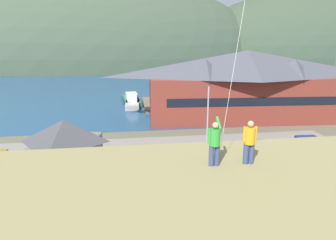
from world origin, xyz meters
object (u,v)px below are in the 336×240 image
at_px(parked_car_lone_by_shed, 282,176).
at_px(parked_car_corner_spot, 57,198).
at_px(moored_boat_wharfside, 133,103).
at_px(parking_light_pole, 208,113).
at_px(storage_shed_near_lot, 66,148).
at_px(person_companion, 250,141).
at_px(parked_car_front_row_red, 139,191).
at_px(moored_boat_outer_mooring, 171,101).
at_px(wharf_dock, 153,104).
at_px(parked_car_mid_row_center, 306,145).
at_px(parked_car_mid_row_far, 260,150).
at_px(person_kite_flyer, 215,142).
at_px(parked_car_front_row_silver, 202,158).
at_px(harbor_lodge, 246,84).
at_px(moored_boat_inner_slip, 131,100).

bearing_deg(parked_car_lone_by_shed, parked_car_corner_spot, -175.78).
xyz_separation_m(moored_boat_wharfside, parking_light_pole, (7.56, -22.24, 3.31)).
height_order(storage_shed_near_lot, person_companion, person_companion).
relative_size(parked_car_front_row_red, parking_light_pole, 0.64).
distance_m(moored_boat_outer_mooring, person_companion, 43.32).
height_order(parking_light_pole, person_companion, person_companion).
distance_m(wharf_dock, person_companion, 42.56).
distance_m(storage_shed_near_lot, parked_car_front_row_red, 8.15).
xyz_separation_m(moored_boat_outer_mooring, parked_car_mid_row_center, (10.29, -25.85, 0.34)).
distance_m(storage_shed_near_lot, parked_car_mid_row_far, 18.27).
height_order(moored_boat_wharfside, person_companion, person_companion).
distance_m(wharf_dock, person_kite_flyer, 42.58).
height_order(parked_car_front_row_silver, parked_car_mid_row_far, same).
xyz_separation_m(parked_car_lone_by_shed, parked_car_front_row_silver, (-5.47, 4.54, 0.00)).
relative_size(moored_boat_wharfside, parked_car_mid_row_far, 1.69).
bearing_deg(storage_shed_near_lot, moored_boat_wharfside, 77.26).
xyz_separation_m(moored_boat_wharfside, parked_car_lone_by_shed, (11.24, -31.80, 0.34)).
distance_m(harbor_lodge, parked_car_mid_row_far, 16.40).
bearing_deg(parked_car_front_row_silver, parking_light_pole, 70.27).
height_order(storage_shed_near_lot, parked_car_corner_spot, storage_shed_near_lot).
height_order(moored_boat_outer_mooring, moored_boat_inner_slip, same).
bearing_deg(parked_car_corner_spot, moored_boat_inner_slip, 80.86).
xyz_separation_m(wharf_dock, moored_boat_wharfside, (-3.51, 0.26, 0.37)).
xyz_separation_m(storage_shed_near_lot, parked_car_mid_row_far, (18.15, 1.34, -1.62)).
bearing_deg(parked_car_corner_spot, parked_car_front_row_red, 3.30).
relative_size(parked_car_mid_row_far, parking_light_pole, 0.64).
distance_m(parked_car_mid_row_center, parked_car_front_row_silver, 11.66).
height_order(moored_boat_inner_slip, parked_car_front_row_red, moored_boat_inner_slip).
distance_m(parked_car_corner_spot, person_companion, 14.96).
bearing_deg(moored_boat_inner_slip, storage_shed_near_lot, -101.34).
height_order(moored_boat_outer_mooring, parked_car_lone_by_shed, moored_boat_outer_mooring).
relative_size(parking_light_pole, person_kite_flyer, 3.66).
bearing_deg(moored_boat_outer_mooring, parked_car_corner_spot, -111.07).
xyz_separation_m(parked_car_front_row_red, person_companion, (4.01, -9.41, 6.87)).
relative_size(parked_car_mid_row_far, person_companion, 2.50).
relative_size(moored_boat_inner_slip, person_companion, 5.02).
xyz_separation_m(parked_car_front_row_silver, parked_car_mid_row_far, (6.18, 1.17, 0.00)).
relative_size(storage_shed_near_lot, parked_car_mid_row_far, 1.53).
height_order(wharf_dock, moored_boat_inner_slip, moored_boat_inner_slip).
height_order(storage_shed_near_lot, parking_light_pole, parking_light_pole).
bearing_deg(harbor_lodge, parked_car_front_row_silver, -122.60).
bearing_deg(parking_light_pole, moored_boat_inner_slip, 107.45).
relative_size(parked_car_mid_row_far, parked_car_corner_spot, 1.00).
height_order(moored_boat_wharfside, parked_car_mid_row_center, moored_boat_wharfside).
bearing_deg(wharf_dock, parked_car_lone_by_shed, -76.23).
xyz_separation_m(moored_boat_inner_slip, parking_light_pole, (7.77, -24.72, 3.31)).
bearing_deg(parked_car_corner_spot, parked_car_mid_row_center, 18.28).
height_order(person_kite_flyer, person_companion, person_kite_flyer).
xyz_separation_m(parked_car_mid_row_center, parked_car_corner_spot, (-23.21, -7.67, 0.00)).
relative_size(wharf_dock, parked_car_mid_row_far, 2.49).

